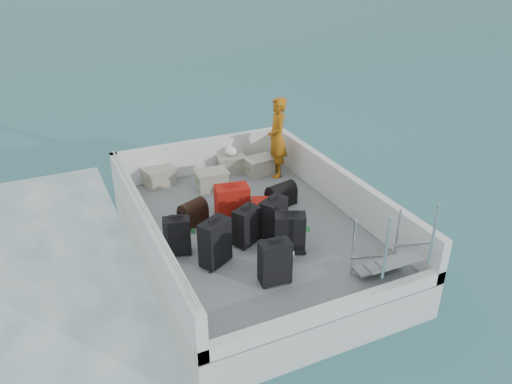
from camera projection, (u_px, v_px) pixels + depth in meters
ground at (252, 258)px, 8.56m from camera, size 160.00×160.00×0.00m
ferry_hull at (252, 243)px, 8.42m from camera, size 3.60×5.00×0.60m
deck at (252, 227)px, 8.28m from camera, size 3.30×4.70×0.02m
deck_fittings at (280, 212)px, 7.98m from camera, size 3.60×5.00×0.90m
suitcase_0 at (215, 243)px, 7.19m from camera, size 0.53×0.46×0.72m
suitcase_1 at (177, 236)px, 7.46m from camera, size 0.45×0.33×0.60m
suitcase_3 at (275, 263)px, 6.81m from camera, size 0.45×0.29×0.65m
suitcase_4 at (246, 226)px, 7.70m from camera, size 0.48×0.42×0.62m
suitcase_5 at (232, 207)px, 8.13m from camera, size 0.58×0.41×0.74m
suitcase_6 at (290, 233)px, 7.50m from camera, size 0.53×0.45×0.64m
suitcase_7 at (273, 217)px, 7.92m from camera, size 0.52×0.45×0.64m
suitcase_8 at (259, 209)px, 8.53m from camera, size 0.82×0.69×0.28m
duffel_0 at (193, 215)px, 8.32m from camera, size 0.53×0.46×0.32m
duffel_1 at (233, 203)px, 8.68m from camera, size 0.56×0.55×0.32m
duffel_2 at (281, 197)px, 8.90m from camera, size 0.58×0.41×0.32m
crate_0 at (159, 177)px, 9.62m from camera, size 0.61×0.49×0.33m
crate_1 at (212, 180)px, 9.47m from camera, size 0.59×0.43×0.34m
crate_2 at (231, 164)px, 10.18m from camera, size 0.58×0.45×0.32m
crate_3 at (259, 166)px, 10.07m from camera, size 0.57×0.42×0.32m
yellow_bag at (273, 164)px, 10.31m from camera, size 0.28×0.26×0.22m
white_bag at (231, 153)px, 10.07m from camera, size 0.24×0.24×0.18m
passenger at (277, 138)px, 9.74m from camera, size 0.52×0.67×1.60m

